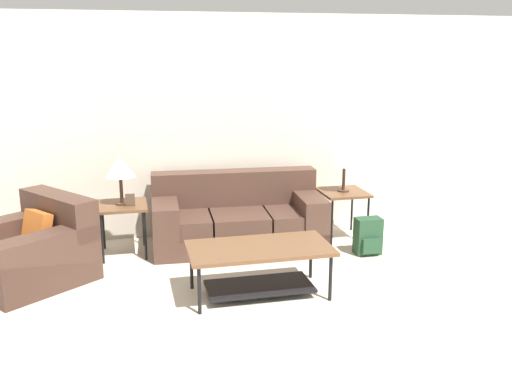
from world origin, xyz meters
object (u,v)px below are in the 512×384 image
(side_table_left, at_px, (122,209))
(backpack, at_px, (368,237))
(coffee_table, at_px, (259,259))
(couch, at_px, (238,220))
(table_lamp_left, at_px, (120,167))
(side_table_right, at_px, (343,196))
(armchair, at_px, (32,252))
(table_lamp_right, at_px, (345,157))

(side_table_left, bearing_deg, backpack, -12.97)
(side_table_left, bearing_deg, coffee_table, -48.96)
(couch, bearing_deg, side_table_left, -179.13)
(side_table_left, height_order, table_lamp_left, table_lamp_left)
(coffee_table, height_order, side_table_left, side_table_left)
(coffee_table, height_order, side_table_right, side_table_right)
(side_table_right, xyz_separation_m, backpack, (0.07, -0.60, -0.32))
(table_lamp_left, bearing_deg, couch, 0.87)
(couch, bearing_deg, backpack, -24.92)
(couch, height_order, table_lamp_left, table_lamp_left)
(couch, relative_size, armchair, 1.39)
(coffee_table, bearing_deg, couch, 86.71)
(couch, distance_m, table_lamp_right, 1.44)
(coffee_table, bearing_deg, side_table_right, 45.48)
(armchair, relative_size, side_table_left, 2.47)
(couch, xyz_separation_m, armchair, (-2.15, -0.54, -0.01))
(couch, relative_size, table_lamp_left, 3.72)
(side_table_left, relative_size, table_lamp_left, 1.08)
(armchair, distance_m, table_lamp_right, 3.52)
(side_table_left, distance_m, table_lamp_right, 2.58)
(side_table_left, xyz_separation_m, table_lamp_left, (-0.00, 0.00, 0.46))
(couch, bearing_deg, armchair, -165.79)
(armchair, height_order, backpack, armchair)
(coffee_table, distance_m, table_lamp_right, 2.02)
(side_table_right, bearing_deg, table_lamp_left, 180.00)
(table_lamp_left, relative_size, table_lamp_right, 1.00)
(table_lamp_right, distance_m, backpack, 0.98)
(coffee_table, distance_m, side_table_right, 1.93)
(side_table_right, distance_m, backpack, 0.68)
(armchair, xyz_separation_m, side_table_right, (3.41, 0.52, 0.23))
(couch, xyz_separation_m, side_table_right, (1.27, -0.02, 0.22))
(side_table_left, bearing_deg, armchair, -149.07)
(table_lamp_right, bearing_deg, coffee_table, -134.52)
(coffee_table, xyz_separation_m, backpack, (1.41, 0.77, -0.15))
(table_lamp_left, height_order, backpack, table_lamp_left)
(side_table_left, xyz_separation_m, backpack, (2.61, -0.60, -0.32))
(armchair, distance_m, coffee_table, 2.23)
(armchair, distance_m, table_lamp_left, 1.23)
(coffee_table, relative_size, side_table_right, 2.27)
(table_lamp_left, height_order, table_lamp_right, same)
(table_lamp_left, bearing_deg, side_table_left, -75.96)
(armchair, xyz_separation_m, backpack, (3.48, -0.08, -0.09))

